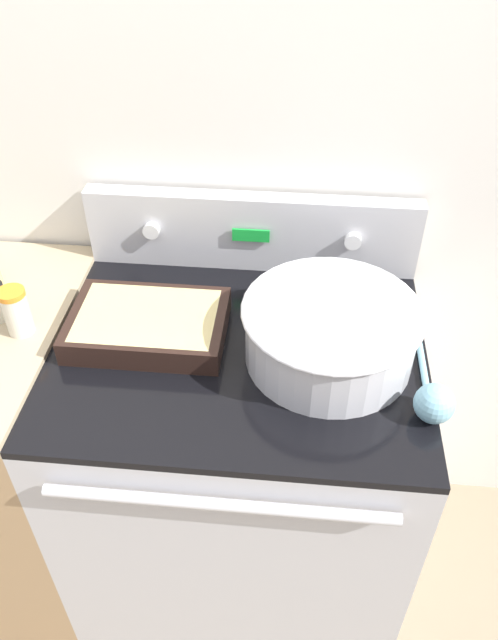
# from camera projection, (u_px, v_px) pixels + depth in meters

# --- Properties ---
(kitchen_wall) EXTENTS (8.00, 0.05, 2.50)m
(kitchen_wall) POSITION_uv_depth(u_px,v_px,m) (255.00, 125.00, 1.41)
(kitchen_wall) COLOR silver
(kitchen_wall) RESTS_ON ground_plane
(stove_range) EXTENTS (0.81, 0.69, 0.91)m
(stove_range) POSITION_uv_depth(u_px,v_px,m) (241.00, 471.00, 1.65)
(stove_range) COLOR #BCBCC1
(stove_range) RESTS_ON ground_plane
(control_panel) EXTENTS (0.81, 0.07, 0.20)m
(control_panel) POSITION_uv_depth(u_px,v_px,m) (252.00, 232.00, 1.52)
(control_panel) COLOR #BCBCC1
(control_panel) RESTS_ON stove_range
(mixing_bowl) EXTENTS (0.37, 0.37, 0.13)m
(mixing_bowl) POSITION_uv_depth(u_px,v_px,m) (330.00, 330.00, 1.28)
(mixing_bowl) COLOR silver
(mixing_bowl) RESTS_ON stove_range
(casserole_dish) EXTENTS (0.34, 0.23, 0.06)m
(casserole_dish) POSITION_uv_depth(u_px,v_px,m) (148.00, 324.00, 1.36)
(casserole_dish) COLOR black
(casserole_dish) RESTS_ON stove_range
(ladle) EXTENTS (0.08, 0.30, 0.08)m
(ladle) POSITION_uv_depth(u_px,v_px,m) (433.00, 400.00, 1.19)
(ladle) COLOR #7AB2C6
(ladle) RESTS_ON stove_range
(spice_jar_orange_cap) EXTENTS (0.06, 0.06, 0.11)m
(spice_jar_orange_cap) POSITION_uv_depth(u_px,v_px,m) (16.00, 311.00, 1.34)
(spice_jar_orange_cap) COLOR beige
(spice_jar_orange_cap) RESTS_ON side_counter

